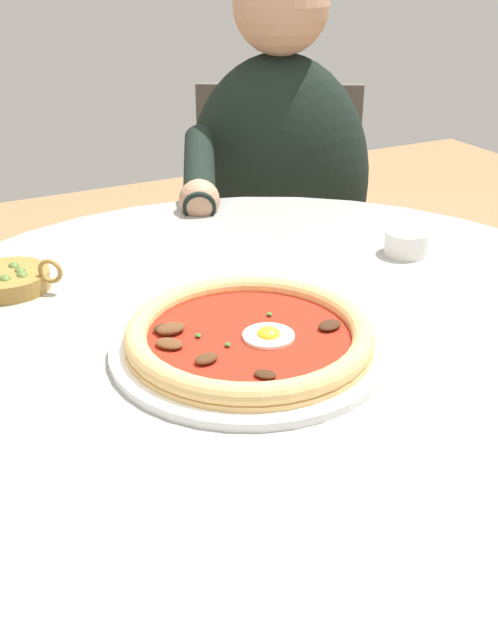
# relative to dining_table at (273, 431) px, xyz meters

# --- Properties ---
(dining_table) EXTENTS (1.00, 1.00, 0.75)m
(dining_table) POSITION_rel_dining_table_xyz_m (0.00, 0.00, 0.00)
(dining_table) COLOR #999993
(dining_table) RESTS_ON ground
(pizza_on_plate) EXTENTS (0.31, 0.31, 0.04)m
(pizza_on_plate) POSITION_rel_dining_table_xyz_m (0.04, -0.06, 0.17)
(pizza_on_plate) COLOR white
(pizza_on_plate) RESTS_ON dining_table
(ramekin_capers) EXTENTS (0.06, 0.06, 0.04)m
(ramekin_capers) POSITION_rel_dining_table_xyz_m (-0.11, 0.28, 0.17)
(ramekin_capers) COLOR white
(ramekin_capers) RESTS_ON dining_table
(olive_pan) EXTENTS (0.11, 0.12, 0.05)m
(olive_pan) POSITION_rel_dining_table_xyz_m (-0.25, -0.26, 0.17)
(olive_pan) COLOR olive
(olive_pan) RESTS_ON dining_table
(diner_person) EXTENTS (0.45, 0.53, 1.14)m
(diner_person) POSITION_rel_dining_table_xyz_m (-0.63, 0.36, -0.08)
(diner_person) COLOR #282833
(diner_person) RESTS_ON ground
(cafe_chair_diner) EXTENTS (0.59, 0.59, 0.86)m
(cafe_chair_diner) POSITION_rel_dining_table_xyz_m (-0.75, 0.43, -0.06)
(cafe_chair_diner) COLOR #504A45
(cafe_chair_diner) RESTS_ON ground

